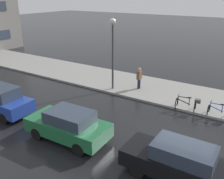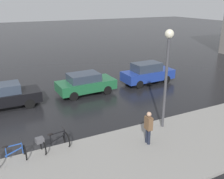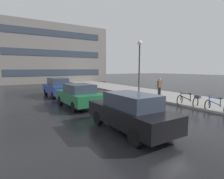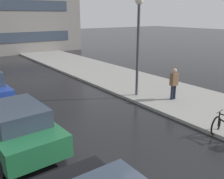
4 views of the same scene
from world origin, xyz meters
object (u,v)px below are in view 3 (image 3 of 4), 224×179
Objects in this scene: car_black at (130,112)px; car_green at (79,95)px; pedestrian at (159,86)px; bicycle_nearest at (220,105)px; car_blue at (57,87)px; bicycle_second at (189,100)px; streetlamp at (139,58)px.

car_black is 5.52m from car_green.
car_green is 7.83m from pedestrian.
bicycle_nearest is 0.81× the size of pedestrian.
bicycle_nearest is 13.05m from car_blue.
bicycle_second is 11.38m from car_blue.
bicycle_nearest is 6.33m from car_black.
car_green is 7.56m from streetlamp.
streetlamp is (6.83, -3.66, 2.74)m from car_blue.
car_black reaches higher than bicycle_nearest.
car_green reaches higher than bicycle_second.
car_black is 10.94m from car_blue.
bicycle_second is at bearing -32.57° from car_green.
bicycle_nearest is at bearing -86.55° from bicycle_second.
bicycle_nearest is 0.27× the size of streetlamp.
car_black is at bearing -132.56° from streetlamp.
car_blue is (-0.15, 10.93, 0.06)m from car_black.
streetlamp is at bearing 121.94° from pedestrian.
pedestrian reaches higher than bicycle_nearest.
bicycle_second is 0.35× the size of car_green.
car_blue is at bearing 90.79° from car_black.
car_blue is 0.84× the size of streetlamp.
pedestrian is (7.82, 0.11, 0.19)m from car_green.
bicycle_second is at bearing -56.13° from car_blue.
car_black is 1.02× the size of car_green.
streetlamp is (0.49, 5.79, 3.11)m from bicycle_second.
bicycle_nearest is at bearing -92.79° from streetlamp.
pedestrian is (1.52, 4.13, 0.50)m from bicycle_second.
pedestrian is (7.86, -5.31, 0.13)m from car_blue.
car_blue is at bearing 151.80° from streetlamp.
car_green is 2.42× the size of pedestrian.
bicycle_nearest is 6.21m from pedestrian.
car_blue reaches higher than bicycle_second.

